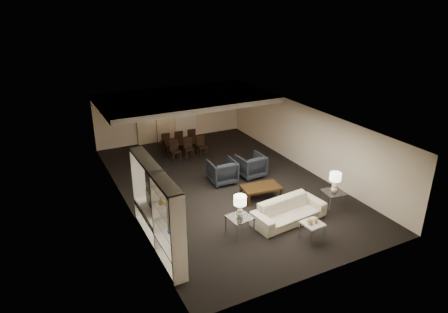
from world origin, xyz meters
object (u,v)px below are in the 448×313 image
at_px(chair_fm, 178,139).
at_px(chair_fr, 190,137).
at_px(coffee_table, 261,192).
at_px(marble_table, 312,231).
at_px(pendant_light, 193,109).
at_px(chair_nl, 175,151).
at_px(side_table_right, 333,200).
at_px(chair_nm, 189,149).
at_px(table_lamp_left, 240,207).
at_px(armchair_right, 251,166).
at_px(table_lamp_right, 335,182).
at_px(dining_table, 183,147).
at_px(chair_fl, 165,141).
at_px(floor_speaker, 162,205).
at_px(sofa, 289,211).
at_px(vase_amber, 161,201).
at_px(vase_blue, 171,230).
at_px(armchair_left, 222,172).
at_px(floor_lamp, 157,129).
at_px(chair_nr, 202,146).
at_px(side_table_left, 240,226).
at_px(television, 149,200).

bearing_deg(chair_fm, chair_fr, -175.34).
xyz_separation_m(coffee_table, marble_table, (0.00, -2.70, 0.04)).
distance_m(pendant_light, chair_nl, 1.93).
relative_size(side_table_right, chair_nm, 0.76).
distance_m(pendant_light, table_lamp_left, 6.81).
distance_m(pendant_light, coffee_table, 5.29).
height_order(armchair_right, chair_nm, armchair_right).
height_order(table_lamp_right, dining_table, table_lamp_right).
xyz_separation_m(side_table_right, chair_fr, (-1.90, 7.31, 0.12)).
relative_size(coffee_table, chair_nl, 1.51).
relative_size(pendant_light, chair_fm, 0.62).
relative_size(chair_nm, chair_fl, 1.00).
xyz_separation_m(floor_speaker, chair_fm, (2.58, 5.52, -0.09)).
bearing_deg(sofa, vase_amber, 174.05).
distance_m(side_table_right, table_lamp_left, 3.46).
relative_size(vase_blue, floor_speaker, 0.18).
bearing_deg(table_lamp_left, marble_table, -32.91).
relative_size(armchair_left, chair_fr, 1.12).
height_order(chair_nm, chair_fl, same).
relative_size(dining_table, chair_nl, 1.92).
distance_m(pendant_light, marble_table, 7.88).
bearing_deg(floor_lamp, armchair_right, -67.85).
height_order(dining_table, chair_fr, chair_fr).
bearing_deg(side_table_right, chair_nm, 112.56).
xyz_separation_m(armchair_left, dining_table, (-0.20, 3.36, -0.15)).
distance_m(armchair_right, marble_table, 4.44).
bearing_deg(armchair_left, chair_nm, -83.30).
distance_m(chair_nl, chair_nm, 0.60).
height_order(coffee_table, side_table_right, side_table_right).
xyz_separation_m(dining_table, chair_fr, (0.60, 0.65, 0.14)).
bearing_deg(chair_nm, chair_fm, 97.39).
xyz_separation_m(side_table_right, chair_nr, (-1.90, 6.01, 0.12)).
xyz_separation_m(pendant_light, chair_nl, (-1.07, -0.59, -1.50)).
distance_m(dining_table, chair_fm, 0.66).
distance_m(pendant_light, floor_lamp, 2.36).
bearing_deg(marble_table, sofa, 90.00).
distance_m(armchair_right, chair_fm, 4.25).
bearing_deg(side_table_left, table_lamp_right, 0.00).
bearing_deg(vase_amber, dining_table, 64.78).
xyz_separation_m(coffee_table, chair_fm, (-0.80, 5.71, 0.19)).
height_order(table_lamp_left, vase_amber, vase_amber).
bearing_deg(table_lamp_right, chair_fl, 112.96).
relative_size(chair_fm, chair_fr, 1.00).
bearing_deg(chair_fl, television, 73.18).
bearing_deg(chair_fr, dining_table, 50.91).
distance_m(chair_nm, floor_lamp, 2.40).
bearing_deg(chair_nm, chair_nl, -172.61).
relative_size(sofa, chair_fl, 2.75).
relative_size(armchair_right, chair_nr, 1.12).
relative_size(table_lamp_left, chair_fl, 0.78).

